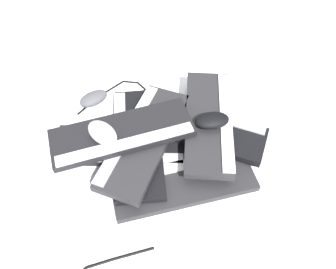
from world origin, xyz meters
The scene contains 15 objects.
ground_plane centered at (0.00, 0.00, 0.00)m, with size 3.20×3.20×0.00m, color white.
keyboard_0 centered at (0.10, -0.03, 0.01)m, with size 0.30×0.46×0.03m.
keyboard_1 centered at (-0.13, 0.08, 0.01)m, with size 0.40×0.43×0.03m.
keyboard_2 centered at (-0.09, -0.16, 0.01)m, with size 0.45×0.36×0.03m.
keyboard_3 centered at (0.09, -0.07, 0.04)m, with size 0.30×0.46×0.03m.
keyboard_4 centered at (-0.09, 0.04, 0.04)m, with size 0.40×0.43×0.03m.
keyboard_5 centered at (0.12, -0.09, 0.07)m, with size 0.43×0.40×0.03m.
keyboard_6 centered at (-0.09, 0.02, 0.07)m, with size 0.46×0.31×0.03m.
keyboard_7 centered at (-0.13, 0.06, 0.10)m, with size 0.46×0.34×0.03m.
mouse_0 centered at (-0.08, 0.42, 0.02)m, with size 0.11×0.07×0.04m, color #B7B7BC.
mouse_1 centered at (-0.06, 0.32, 0.02)m, with size 0.11×0.07×0.04m, color #4C4C51.
mouse_2 centered at (0.10, -0.11, 0.11)m, with size 0.11×0.07×0.04m, color black.
mouse_3 centered at (-0.19, 0.08, 0.14)m, with size 0.11×0.07×0.04m, color #B7B7BC.
mouse_4 centered at (-0.32, 0.20, 0.02)m, with size 0.11×0.07×0.04m, color silver.
cable_1 centered at (0.03, 0.20, 0.00)m, with size 0.27×0.39×0.01m.
Camera 1 is at (-0.49, -0.47, 0.90)m, focal length 35.00 mm.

